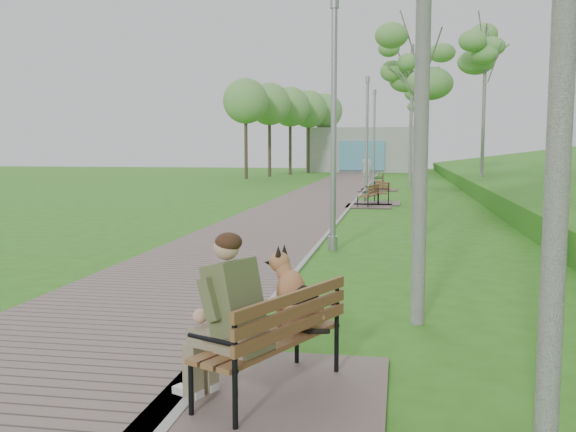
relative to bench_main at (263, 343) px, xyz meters
name	(u,v)px	position (x,y,z in m)	size (l,w,h in m)	color
ground	(266,310)	(-0.63, 3.11, -0.51)	(120.00, 120.00, 0.00)	#336D1A
walkway	(323,195)	(-2.38, 24.61, -0.49)	(3.50, 67.00, 0.04)	#75625E
kerb	(360,195)	(-0.63, 24.61, -0.48)	(0.10, 67.00, 0.05)	#999993
building_north	(364,150)	(-2.13, 54.08, 1.49)	(10.00, 5.20, 4.00)	#9E9E99
bench_main	(263,343)	(0.00, 0.00, 0.00)	(2.05, 2.28, 1.79)	#75625E
bench_second	(368,202)	(0.02, 19.03, -0.31)	(1.71, 1.90, 1.05)	#75625E
bench_third	(377,199)	(0.30, 20.40, -0.30)	(1.80, 2.00, 1.11)	#75625E
bench_far	(379,186)	(0.12, 28.56, -0.29)	(1.86, 2.07, 1.14)	#75625E
lamp_post_near	(334,134)	(-0.23, 8.45, 2.05)	(0.21, 0.21, 5.48)	#93969B
lamp_post_second	(367,143)	(-0.22, 22.23, 1.94)	(0.20, 0.20, 5.24)	#93969B
lamp_post_third	(374,141)	(-0.32, 32.59, 2.10)	(0.22, 0.22, 5.58)	#93969B
pedestrian_near	(367,167)	(-1.00, 37.47, 0.42)	(0.68, 0.44, 1.85)	silver
birch_mid_c	(426,54)	(2.05, 18.68, 5.12)	(2.53, 2.53, 7.16)	silver
birch_far_a	(485,58)	(5.13, 26.86, 5.99)	(2.65, 2.65, 8.27)	silver
birch_far_b	(412,71)	(1.75, 30.83, 5.90)	(2.61, 2.61, 8.16)	silver
birch_distant_a	(418,95)	(2.53, 46.59, 5.82)	(2.59, 2.59, 8.06)	silver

